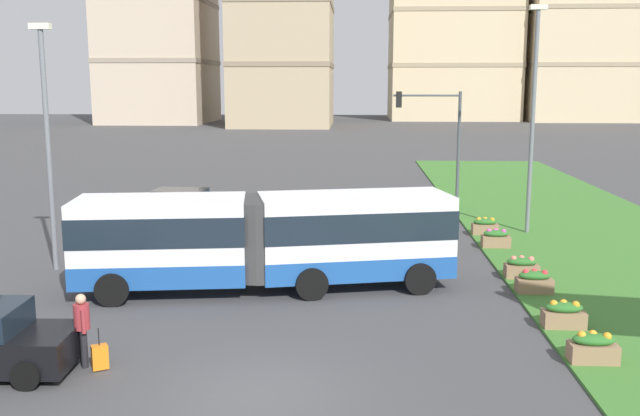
% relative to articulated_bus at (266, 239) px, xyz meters
% --- Properties ---
extents(ground_plane, '(260.00, 260.00, 0.00)m').
position_rel_articulated_bus_xyz_m(ground_plane, '(0.76, -7.73, -1.65)').
color(ground_plane, '#424244').
extents(articulated_bus, '(12.03, 4.59, 3.00)m').
position_rel_articulated_bus_xyz_m(articulated_bus, '(0.00, 0.00, 0.00)').
color(articulated_bus, white).
rests_on(articulated_bus, ground).
extents(car_grey_wagon, '(4.50, 2.24, 1.58)m').
position_rel_articulated_bus_xyz_m(car_grey_wagon, '(-5.27, 10.56, -0.90)').
color(car_grey_wagon, slate).
rests_on(car_grey_wagon, ground).
extents(pedestrian_crossing, '(0.36, 0.52, 1.74)m').
position_rel_articulated_bus_xyz_m(pedestrian_crossing, '(-3.47, -6.40, -0.65)').
color(pedestrian_crossing, black).
rests_on(pedestrian_crossing, ground).
extents(rolling_suitcase, '(0.43, 0.39, 0.97)m').
position_rel_articulated_bus_xyz_m(rolling_suitcase, '(-3.02, -6.60, -1.34)').
color(rolling_suitcase, orange).
rests_on(rolling_suitcase, ground).
extents(flower_planter_0, '(1.10, 0.56, 0.74)m').
position_rel_articulated_bus_xyz_m(flower_planter_0, '(8.38, -5.73, -1.23)').
color(flower_planter_0, '#937051').
rests_on(flower_planter_0, grass_median).
extents(flower_planter_1, '(1.10, 0.56, 0.74)m').
position_rel_articulated_bus_xyz_m(flower_planter_1, '(8.38, -3.35, -1.23)').
color(flower_planter_1, '#937051').
rests_on(flower_planter_1, grass_median).
extents(flower_planter_2, '(1.10, 0.56, 0.74)m').
position_rel_articulated_bus_xyz_m(flower_planter_2, '(8.38, -0.19, -1.23)').
color(flower_planter_2, '#937051').
rests_on(flower_planter_2, grass_median).
extents(flower_planter_3, '(1.10, 0.56, 0.74)m').
position_rel_articulated_bus_xyz_m(flower_planter_3, '(8.38, 1.52, -1.23)').
color(flower_planter_3, '#937051').
rests_on(flower_planter_3, grass_median).
extents(flower_planter_4, '(1.10, 0.56, 0.74)m').
position_rel_articulated_bus_xyz_m(flower_planter_4, '(8.38, 5.98, -1.23)').
color(flower_planter_4, '#937051').
rests_on(flower_planter_4, grass_median).
extents(flower_planter_5, '(1.10, 0.56, 0.74)m').
position_rel_articulated_bus_xyz_m(flower_planter_5, '(8.38, 8.37, -1.23)').
color(flower_planter_5, '#937051').
rests_on(flower_planter_5, grass_median).
extents(traffic_light_far_right, '(3.42, 0.28, 6.06)m').
position_rel_articulated_bus_xyz_m(traffic_light_far_right, '(6.90, 14.27, 2.48)').
color(traffic_light_far_right, '#474C51').
rests_on(traffic_light_far_right, ground).
extents(streetlight_left, '(0.70, 0.28, 8.45)m').
position_rel_articulated_bus_xyz_m(streetlight_left, '(-7.74, 2.03, 3.01)').
color(streetlight_left, slate).
rests_on(streetlight_left, ground).
extents(streetlight_median, '(0.70, 0.28, 9.66)m').
position_rel_articulated_bus_xyz_m(streetlight_median, '(10.28, 8.87, 3.63)').
color(streetlight_median, slate).
rests_on(streetlight_median, ground).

